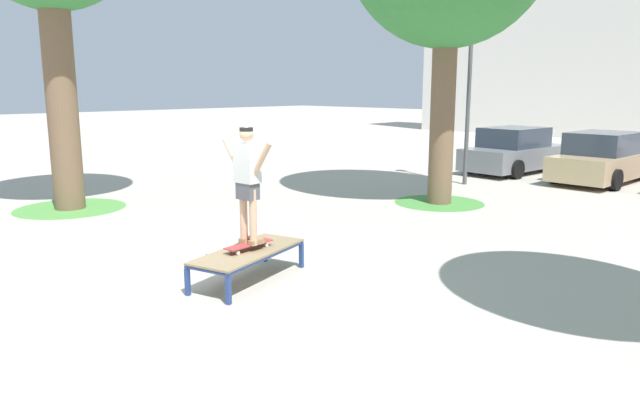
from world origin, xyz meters
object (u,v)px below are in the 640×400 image
Objects in this scene: car_grey at (515,152)px; light_post at (471,50)px; skate_box at (248,253)px; skater at (247,177)px; car_tan at (603,159)px; skateboard at (249,245)px.

light_post is at bearing -87.90° from car_grey.
skate_box is 10.75m from light_post.
car_tan is at bearing 88.18° from skater.
car_tan is (0.42, 13.12, 0.15)m from skateboard.
car_grey is 0.74× the size of light_post.
skater is 13.15m from car_tan.
skateboard is 0.99m from skater.
light_post reaches higher than car_tan.
skater is at bearing 93.67° from skateboard.
car_tan is at bearing 88.21° from skate_box.
skate_box is 0.47× the size of car_grey.
skateboard is 0.48× the size of skater.
skateboard is at bearing -76.90° from light_post.
car_grey is at bearing 177.51° from car_tan.
skater reaches higher than skateboard.
skateboard is 0.19× the size of car_grey.
light_post is at bearing 103.10° from skateboard.
skateboard is at bearing -86.33° from skater.
car_grey is (-2.43, 13.24, 0.15)m from skateboard.
skate_box is 13.15m from car_tan.
skateboard is at bearing -91.82° from car_tan.
car_tan is 0.73× the size of light_post.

